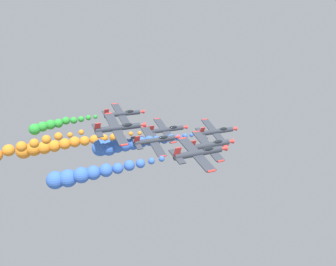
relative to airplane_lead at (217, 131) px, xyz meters
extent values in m
cylinder|color=#333842|center=(-0.01, -0.18, -0.03)|extent=(1.48, 9.00, 1.48)
cone|color=red|center=(-0.01, 4.92, -0.03)|extent=(1.40, 1.20, 1.40)
cube|color=#333842|center=(-0.06, -0.58, -0.12)|extent=(8.30, 1.90, 4.29)
cylinder|color=red|center=(-4.17, -0.58, 1.95)|extent=(0.48, 1.40, 0.48)
cylinder|color=red|center=(4.05, -0.58, -2.18)|extent=(0.48, 1.40, 0.48)
cube|color=#333842|center=(0.01, -4.18, 0.02)|extent=(3.48, 1.20, 1.87)
cube|color=red|center=(0.42, -4.28, 0.84)|extent=(0.84, 1.10, 1.49)
ellipsoid|color=black|center=(0.21, 1.62, 0.42)|extent=(1.03, 2.20, 0.98)
sphere|color=blue|center=(0.05, -6.79, 0.02)|extent=(0.91, 0.91, 0.91)
sphere|color=blue|center=(-0.02, -8.40, 0.02)|extent=(1.12, 1.12, 1.12)
sphere|color=blue|center=(-0.19, -10.01, -0.14)|extent=(1.40, 1.40, 1.40)
sphere|color=blue|center=(-0.44, -11.62, -0.06)|extent=(1.58, 1.58, 1.58)
sphere|color=blue|center=(-0.44, -13.23, -0.22)|extent=(1.80, 1.80, 1.80)
sphere|color=blue|center=(-0.82, -14.84, -0.27)|extent=(1.91, 1.91, 1.91)
sphere|color=blue|center=(-0.92, -16.45, -0.18)|extent=(2.12, 2.12, 2.12)
sphere|color=blue|center=(-1.28, -18.06, -0.29)|extent=(2.38, 2.38, 2.38)
sphere|color=blue|center=(-1.67, -19.67, -0.55)|extent=(2.51, 2.51, 2.51)
sphere|color=blue|center=(-1.99, -21.27, -0.65)|extent=(2.68, 2.68, 2.68)
sphere|color=blue|center=(-2.39, -22.88, -0.73)|extent=(2.81, 2.81, 2.81)
sphere|color=blue|center=(-2.80, -24.49, -1.01)|extent=(3.16, 3.16, 3.16)
sphere|color=blue|center=(-3.25, -26.10, -0.89)|extent=(3.32, 3.32, 3.32)
cylinder|color=#333842|center=(-9.35, -7.91, -0.76)|extent=(1.46, 9.00, 1.46)
cone|color=red|center=(-9.35, -2.81, -0.76)|extent=(1.39, 1.20, 1.39)
cube|color=#333842|center=(-9.40, -8.31, -0.85)|extent=(8.40, 1.90, 4.09)
cylinder|color=red|center=(-13.56, -8.31, 1.11)|extent=(0.48, 1.40, 0.48)
cylinder|color=red|center=(-5.24, -8.31, -2.82)|extent=(0.48, 1.40, 0.48)
cube|color=#333842|center=(-9.33, -11.91, -0.72)|extent=(3.51, 1.20, 1.78)
cube|color=red|center=(-8.94, -12.01, 0.11)|extent=(0.81, 1.10, 1.51)
ellipsoid|color=black|center=(-9.14, -6.11, -0.32)|extent=(1.02, 2.20, 0.97)
sphere|color=orange|center=(-9.25, -14.92, -0.70)|extent=(0.93, 0.93, 0.93)
sphere|color=orange|center=(-9.62, -16.93, -0.66)|extent=(1.01, 1.01, 1.01)
sphere|color=orange|center=(-9.76, -18.94, -0.83)|extent=(1.24, 1.24, 1.24)
sphere|color=orange|center=(-10.06, -20.94, -1.04)|extent=(1.63, 1.63, 1.63)
sphere|color=orange|center=(-10.38, -22.95, -1.05)|extent=(1.66, 1.66, 1.66)
sphere|color=orange|center=(-11.20, -24.96, -1.34)|extent=(2.03, 2.03, 2.03)
sphere|color=orange|center=(-11.67, -26.97, -1.49)|extent=(2.15, 2.15, 2.15)
sphere|color=orange|center=(-12.37, -28.98, -1.62)|extent=(2.38, 2.38, 2.38)
sphere|color=orange|center=(-12.96, -30.98, -1.93)|extent=(2.43, 2.43, 2.43)
sphere|color=orange|center=(-14.09, -32.99, -2.41)|extent=(2.62, 2.62, 2.62)
sphere|color=orange|center=(-14.85, -35.00, -2.71)|extent=(2.81, 2.81, 2.81)
sphere|color=orange|center=(-15.87, -37.01, -2.92)|extent=(3.20, 3.20, 3.20)
sphere|color=orange|center=(-17.20, -39.02, -3.50)|extent=(3.38, 3.38, 3.38)
cylinder|color=#333842|center=(8.28, -7.89, 0.12)|extent=(1.44, 9.00, 1.44)
cone|color=red|center=(8.28, -2.79, 0.12)|extent=(1.37, 1.20, 1.37)
cube|color=#333842|center=(8.24, -8.29, 0.03)|extent=(8.54, 1.90, 3.76)
cylinder|color=red|center=(4.01, -8.29, 1.83)|extent=(0.47, 1.40, 0.47)
cylinder|color=red|center=(12.48, -8.29, -1.77)|extent=(0.47, 1.40, 0.47)
cube|color=#333842|center=(8.30, -11.89, 0.17)|extent=(3.57, 1.20, 1.65)
cube|color=red|center=(8.66, -11.99, 1.01)|extent=(0.75, 1.10, 1.53)
ellipsoid|color=black|center=(8.47, -6.09, 0.58)|extent=(1.01, 2.20, 0.96)
cylinder|color=#333842|center=(0.10, -15.65, 0.07)|extent=(1.47, 9.00, 1.47)
cone|color=red|center=(0.10, -10.55, 0.07)|extent=(1.40, 1.20, 1.40)
cube|color=#333842|center=(0.06, -16.05, -0.02)|extent=(8.33, 1.90, 4.23)
cylinder|color=red|center=(-4.07, -16.05, 2.01)|extent=(0.48, 1.40, 0.48)
cylinder|color=red|center=(4.18, -16.05, -2.05)|extent=(0.48, 1.40, 0.48)
cube|color=#333842|center=(0.12, -19.65, 0.11)|extent=(3.49, 1.20, 1.84)
cube|color=red|center=(0.53, -19.75, 0.93)|extent=(0.83, 1.10, 1.50)
ellipsoid|color=black|center=(0.32, -13.85, 0.51)|extent=(1.03, 2.20, 0.98)
cylinder|color=#333842|center=(-16.21, -16.28, 2.69)|extent=(1.45, 9.00, 1.45)
cone|color=red|center=(-16.21, -11.18, 2.69)|extent=(1.38, 1.20, 1.38)
cube|color=#333842|center=(-16.25, -16.68, 2.60)|extent=(8.46, 1.90, 3.94)
cylinder|color=red|center=(-20.44, -16.68, 4.49)|extent=(0.48, 1.40, 0.48)
cylinder|color=red|center=(-12.05, -16.68, 0.71)|extent=(0.48, 1.40, 0.48)
cube|color=#333842|center=(-16.18, -20.28, 2.73)|extent=(3.54, 1.20, 1.72)
cube|color=red|center=(-15.81, -20.38, 3.57)|extent=(0.78, 1.10, 1.52)
ellipsoid|color=black|center=(-16.00, -14.48, 3.14)|extent=(1.02, 2.20, 0.97)
sphere|color=green|center=(-16.20, -22.96, 2.63)|extent=(0.95, 0.95, 0.95)
sphere|color=green|center=(-16.09, -24.64, 2.62)|extent=(1.22, 1.22, 1.22)
sphere|color=green|center=(-16.22, -26.32, 2.45)|extent=(1.37, 1.37, 1.37)
sphere|color=green|center=(-16.17, -28.00, 2.33)|extent=(1.57, 1.57, 1.57)
sphere|color=green|center=(-16.42, -29.68, 2.39)|extent=(1.76, 1.76, 1.76)
sphere|color=green|center=(-16.41, -31.36, 1.99)|extent=(2.02, 2.02, 2.02)
sphere|color=green|center=(-16.47, -33.04, 1.87)|extent=(2.17, 2.17, 2.17)
sphere|color=green|center=(-16.55, -34.72, 1.60)|extent=(2.22, 2.22, 2.22)
sphere|color=green|center=(-16.54, -36.40, 1.20)|extent=(2.48, 2.48, 2.48)
cylinder|color=#333842|center=(15.65, -15.44, 1.84)|extent=(1.40, 9.00, 1.40)
cone|color=red|center=(15.65, -10.34, 1.84)|extent=(1.33, 1.20, 1.33)
cube|color=#333842|center=(15.62, -15.84, 1.75)|extent=(8.76, 1.90, 3.17)
cylinder|color=red|center=(11.27, -15.84, 3.25)|extent=(0.46, 1.40, 0.46)
cylinder|color=red|center=(19.97, -15.84, 0.25)|extent=(0.46, 1.40, 0.46)
cube|color=#333842|center=(15.67, -19.44, 1.89)|extent=(3.65, 1.20, 1.41)
cube|color=red|center=(15.97, -19.54, 2.76)|extent=(0.65, 1.10, 1.56)
ellipsoid|color=black|center=(15.82, -13.64, 2.31)|extent=(0.98, 2.20, 0.92)
sphere|color=blue|center=(15.55, -22.14, 1.93)|extent=(0.92, 0.92, 0.92)
sphere|color=blue|center=(15.44, -23.84, 1.82)|extent=(1.04, 1.04, 1.04)
sphere|color=blue|center=(15.14, -25.54, 1.61)|extent=(1.42, 1.42, 1.42)
sphere|color=blue|center=(14.88, -27.23, 1.52)|extent=(1.64, 1.64, 1.64)
sphere|color=blue|center=(14.57, -28.93, 1.26)|extent=(1.66, 1.66, 1.66)
sphere|color=blue|center=(14.17, -30.63, 1.14)|extent=(2.01, 2.01, 2.01)
sphere|color=blue|center=(13.49, -32.33, 0.85)|extent=(2.15, 2.15, 2.15)
sphere|color=blue|center=(13.15, -34.03, 0.68)|extent=(2.40, 2.40, 2.40)
sphere|color=blue|center=(12.15, -35.73, 0.16)|extent=(2.65, 2.65, 2.65)
sphere|color=blue|center=(11.45, -37.43, -0.04)|extent=(2.65, 2.65, 2.65)
cylinder|color=#333842|center=(-0.04, -23.39, 3.57)|extent=(1.49, 9.00, 1.49)
cone|color=red|center=(-0.04, -18.29, 3.57)|extent=(1.41, 1.20, 1.41)
cube|color=#333842|center=(-0.08, -23.79, 3.48)|extent=(8.20, 1.90, 4.50)
cylinder|color=red|center=(-4.14, -23.79, 5.65)|extent=(0.49, 1.40, 0.49)
cylinder|color=red|center=(3.97, -23.79, 1.31)|extent=(0.49, 1.40, 0.49)
cube|color=#333842|center=(-0.01, -27.39, 3.61)|extent=(3.44, 1.20, 1.95)
cube|color=red|center=(0.42, -27.49, 4.42)|extent=(0.88, 1.10, 1.48)
ellipsoid|color=black|center=(0.20, -21.59, 4.01)|extent=(1.04, 2.20, 0.99)
sphere|color=orange|center=(-0.06, -30.41, 3.59)|extent=(0.98, 0.98, 0.98)
sphere|color=orange|center=(-0.08, -32.44, 3.34)|extent=(1.00, 1.00, 1.00)
sphere|color=orange|center=(-0.03, -34.46, 3.37)|extent=(1.43, 1.43, 1.43)
sphere|color=orange|center=(-0.22, -36.49, 3.02)|extent=(1.59, 1.59, 1.59)
sphere|color=orange|center=(-0.20, -38.51, 2.63)|extent=(1.63, 1.63, 1.63)
sphere|color=orange|center=(-0.59, -40.54, 2.25)|extent=(1.81, 1.81, 1.81)
sphere|color=orange|center=(-0.55, -42.56, 1.90)|extent=(2.01, 2.01, 2.01)
camera|label=1|loc=(59.30, -44.85, 19.16)|focal=36.09mm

